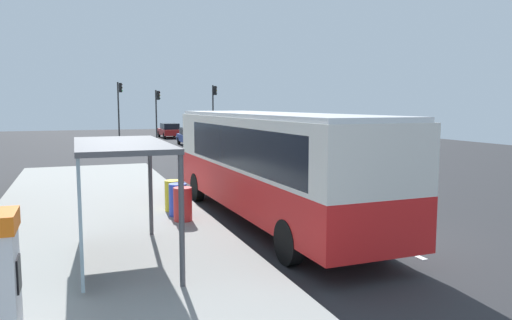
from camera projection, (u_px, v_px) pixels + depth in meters
The scene contains 20 objects.
ground_plane at pixel (217, 171), 25.81m from camera, with size 56.00×92.00×0.04m, color #2D2D30.
sidewalk_platform at pixel (103, 238), 12.41m from camera, with size 6.20×30.00×0.18m, color #999993.
lane_stripe_seg_1 at pixel (395, 246), 11.92m from camera, with size 0.16×2.20×0.01m, color silver.
lane_stripe_seg_2 at pixel (305, 207), 16.58m from camera, with size 0.16×2.20×0.01m, color silver.
lane_stripe_seg_3 at pixel (254, 184), 21.24m from camera, with size 0.16×2.20×0.01m, color silver.
lane_stripe_seg_4 at pixel (222, 170), 25.89m from camera, with size 0.16×2.20×0.01m, color silver.
lane_stripe_seg_5 at pixel (199, 160), 30.55m from camera, with size 0.16×2.20×0.01m, color silver.
lane_stripe_seg_6 at pixel (183, 153), 35.21m from camera, with size 0.16×2.20×0.01m, color silver.
lane_stripe_seg_7 at pixel (170, 147), 39.87m from camera, with size 0.16×2.20×0.01m, color silver.
bus at pixel (269, 160), 14.23m from camera, with size 2.76×11.06×3.21m.
white_van at pixel (224, 137), 32.08m from camera, with size 2.18×5.26×2.30m.
sedan_near at pixel (191, 136), 41.48m from camera, with size 1.90×4.43×1.52m.
sedan_far at pixel (170, 130), 50.98m from camera, with size 1.89×4.42×1.52m.
recycling_bin_red at pixel (183, 204), 13.79m from camera, with size 0.52×0.52×0.95m, color red.
recycling_bin_blue at pixel (178, 200), 14.44m from camera, with size 0.52×0.52×0.95m, color blue.
recycling_bin_yellow at pixel (173, 196), 15.09m from camera, with size 0.52×0.52×0.95m, color yellow.
traffic_light_near_side at pixel (214, 104), 46.30m from camera, with size 0.49×0.28×5.28m.
traffic_light_far_side at pixel (119, 103), 44.05m from camera, with size 0.49×0.28×5.47m.
traffic_light_median at pixel (157, 107), 46.06m from camera, with size 0.49×0.28×4.82m.
bus_shelter at pixel (106, 171), 10.01m from camera, with size 1.80×4.00×2.50m.
Camera 1 is at (-6.98, -10.70, 3.45)m, focal length 34.31 mm.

